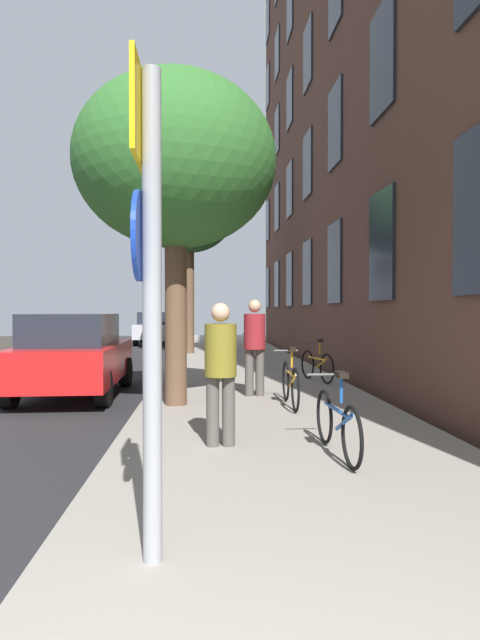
{
  "coord_description": "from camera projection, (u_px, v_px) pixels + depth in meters",
  "views": [
    {
      "loc": [
        0.09,
        -0.63,
        1.68
      ],
      "look_at": [
        0.78,
        9.55,
        1.51
      ],
      "focal_mm": 29.74,
      "sensor_mm": 36.0,
      "label": 1
    }
  ],
  "objects": [
    {
      "name": "road_asphalt",
      "position": [
        45.0,
        369.0,
        15.31
      ],
      "size": [
        7.0,
        38.0,
        0.01
      ],
      "primitive_type": "cube",
      "color": "#232326",
      "rests_on": "ground"
    },
    {
      "name": "bicycle_1",
      "position": [
        290.0,
        383.0,
        8.72
      ],
      "size": [
        0.42,
        1.76,
        0.98
      ],
      "color": "black",
      "rests_on": "sidewalk"
    },
    {
      "name": "car_0",
      "position": [
        74.0,
        354.0,
        10.37
      ],
      "size": [
        1.86,
        4.11,
        1.62
      ],
      "color": "red",
      "rests_on": "road_asphalt"
    },
    {
      "name": "sidewalk",
      "position": [
        238.0,
        366.0,
        15.69
      ],
      "size": [
        4.2,
        38.0,
        0.12
      ],
      "primitive_type": "cube",
      "color": "gray",
      "rests_on": "ground"
    },
    {
      "name": "tree_near",
      "position": [
        175.0,
        164.0,
        8.78
      ],
      "size": [
        3.35,
        3.35,
        5.47
      ],
      "color": "brown",
      "rests_on": "sidewalk"
    },
    {
      "name": "bicycle_0",
      "position": [
        337.0,
        422.0,
        5.72
      ],
      "size": [
        0.42,
        1.67,
        0.93
      ],
      "color": "black",
      "rests_on": "sidewalk"
    },
    {
      "name": "sign_post",
      "position": [
        148.0,
        271.0,
        3.28
      ],
      "size": [
        0.16,
        0.6,
        3.08
      ],
      "color": "gray",
      "rests_on": "sidewalk"
    },
    {
      "name": "bicycle_4",
      "position": [
        249.0,
        347.0,
        17.7
      ],
      "size": [
        0.42,
        1.64,
        0.9
      ],
      "color": "black",
      "rests_on": "sidewalk"
    },
    {
      "name": "pedestrian_1",
      "position": [
        255.0,
        341.0,
        9.74
      ],
      "size": [
        0.43,
        0.43,
        1.77
      ],
      "color": "#4C4742",
      "rests_on": "sidewalk"
    },
    {
      "name": "traffic_light",
      "position": [
        184.0,
        286.0,
        21.67
      ],
      "size": [
        0.43,
        0.24,
        3.78
      ],
      "color": "black",
      "rests_on": "sidewalk"
    },
    {
      "name": "pedestrian_0",
      "position": [
        221.0,
        364.0,
        6.12
      ],
      "size": [
        0.52,
        0.52,
        1.66
      ],
      "color": "#4C4742",
      "rests_on": "sidewalk"
    },
    {
      "name": "bicycle_3",
      "position": [
        255.0,
        355.0,
        14.7
      ],
      "size": [
        0.47,
        1.55,
        0.9
      ],
      "color": "black",
      "rests_on": "sidewalk"
    },
    {
      "name": "tree_far",
      "position": [
        189.0,
        217.0,
        19.68
      ],
      "size": [
        3.26,
        3.26,
        6.52
      ],
      "color": "brown",
      "rests_on": "sidewalk"
    },
    {
      "name": "bicycle_2",
      "position": [
        317.0,
        365.0,
        11.78
      ],
      "size": [
        0.53,
        1.6,
        0.95
      ],
      "color": "black",
      "rests_on": "sidewalk"
    },
    {
      "name": "car_1",
      "position": [
        155.0,
        328.0,
        26.91
      ],
      "size": [
        1.86,
        4.48,
        1.62
      ],
      "color": "#B7B7BC",
      "rests_on": "road_asphalt"
    },
    {
      "name": "ground_plane",
      "position": [
        119.0,
        369.0,
        15.45
      ],
      "size": [
        41.8,
        41.8,
        0.0
      ],
      "primitive_type": "plane",
      "color": "#332D28"
    }
  ]
}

